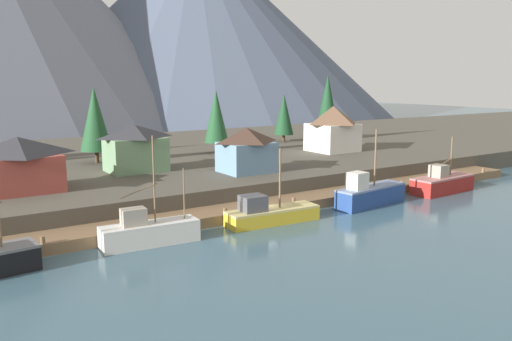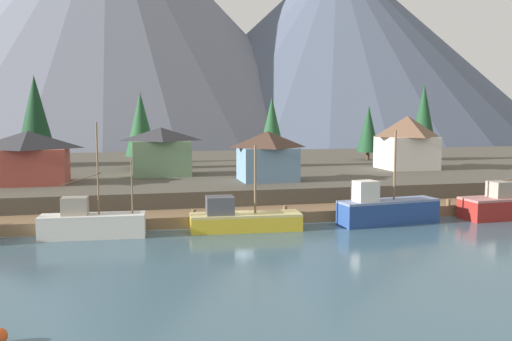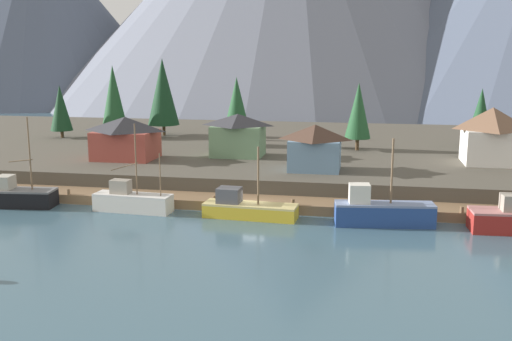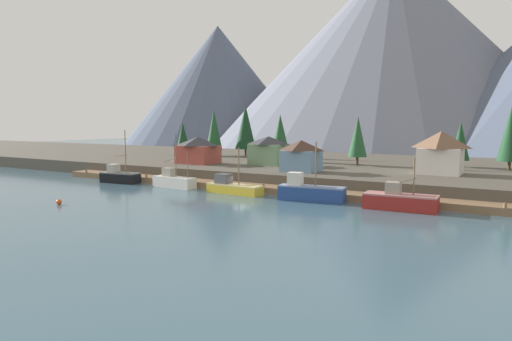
% 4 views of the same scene
% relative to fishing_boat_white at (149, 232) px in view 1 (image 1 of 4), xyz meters
% --- Properties ---
extents(ground_plane, '(400.00, 400.00, 1.00)m').
position_rel_fishing_boat_white_xyz_m(ground_plane, '(12.17, 21.48, -1.58)').
color(ground_plane, '#3D5B6B').
extents(dock, '(80.00, 4.00, 1.60)m').
position_rel_fishing_boat_white_xyz_m(dock, '(12.17, 3.47, -0.57)').
color(dock, brown).
rests_on(dock, ground_plane).
extents(shoreline_bank, '(400.00, 56.00, 2.50)m').
position_rel_fishing_boat_white_xyz_m(shoreline_bank, '(12.17, 33.48, 0.17)').
color(shoreline_bank, '#4C473D').
rests_on(shoreline_bank, ground_plane).
extents(mountain_east_peak, '(139.37, 139.37, 63.96)m').
position_rel_fishing_boat_white_xyz_m(mountain_east_peak, '(71.79, 131.65, 30.91)').
color(mountain_east_peak, '#4C566B').
rests_on(mountain_east_peak, ground_plane).
extents(fishing_boat_white, '(8.11, 2.76, 8.95)m').
position_rel_fishing_boat_white_xyz_m(fishing_boat_white, '(0.00, 0.00, 0.00)').
color(fishing_boat_white, silver).
rests_on(fishing_boat_white, ground_plane).
extents(fishing_boat_yellow, '(9.24, 3.10, 7.04)m').
position_rel_fishing_boat_white_xyz_m(fishing_boat_yellow, '(11.92, -0.17, -0.12)').
color(fishing_boat_yellow, gold).
rests_on(fishing_boat_yellow, ground_plane).
extents(fishing_boat_blue, '(9.32, 3.45, 8.17)m').
position_rel_fishing_boat_white_xyz_m(fishing_boat_blue, '(24.74, -0.40, 0.21)').
color(fishing_boat_blue, navy).
rests_on(fishing_boat_blue, ground_plane).
extents(fishing_boat_red, '(8.89, 3.44, 6.61)m').
position_rel_fishing_boat_white_xyz_m(fishing_boat_red, '(36.85, -0.39, 0.05)').
color(fishing_boat_red, maroon).
rests_on(fishing_boat_red, ground_plane).
extents(house_green, '(6.88, 5.38, 5.55)m').
position_rel_fishing_boat_white_xyz_m(house_green, '(6.60, 20.16, 4.25)').
color(house_green, '#6B8E66').
rests_on(house_green, shoreline_bank).
extents(house_blue, '(6.09, 5.20, 5.28)m').
position_rel_fishing_boat_white_xyz_m(house_blue, '(17.33, 12.41, 4.12)').
color(house_blue, '#6689A8').
rests_on(house_blue, shoreline_bank).
extents(house_white, '(6.68, 6.50, 6.87)m').
position_rel_fishing_boat_white_xyz_m(house_white, '(38.04, 20.58, 4.94)').
color(house_white, silver).
rests_on(house_white, shoreline_bank).
extents(house_red, '(7.82, 6.19, 5.39)m').
position_rel_fishing_boat_white_xyz_m(house_red, '(-6.98, 15.40, 4.18)').
color(house_red, '#9E4238').
rests_on(house_red, shoreline_bank).
extents(conifer_near_right, '(4.15, 4.15, 11.69)m').
position_rel_fishing_boat_white_xyz_m(conifer_near_right, '(47.35, 32.59, 8.05)').
color(conifer_near_right, '#4C3823').
rests_on(conifer_near_right, shoreline_bank).
extents(conifer_mid_left, '(3.59, 3.59, 9.38)m').
position_rel_fishing_boat_white_xyz_m(conifer_mid_left, '(21.88, 27.87, 6.94)').
color(conifer_mid_left, '#4C3823').
rests_on(conifer_mid_left, shoreline_bank).
extents(conifer_back_right, '(3.44, 3.44, 8.40)m').
position_rel_fishing_boat_white_xyz_m(conifer_back_right, '(39.16, 34.65, 6.23)').
color(conifer_back_right, '#4C3823').
rests_on(conifer_back_right, shoreline_bank).
extents(conifer_centre, '(4.07, 4.07, 9.95)m').
position_rel_fishing_boat_white_xyz_m(conifer_centre, '(4.52, 28.91, 7.21)').
color(conifer_centre, '#4C3823').
rests_on(conifer_centre, shoreline_bank).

